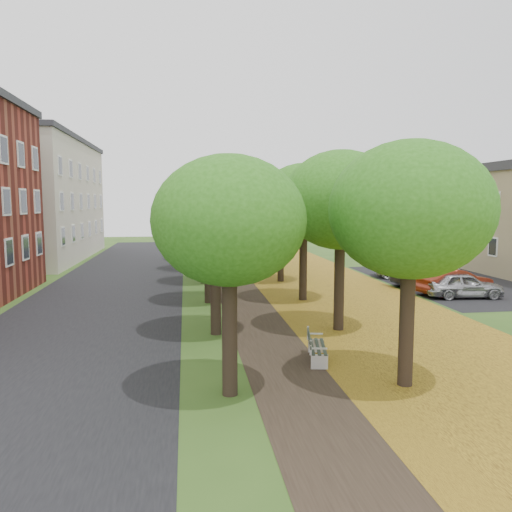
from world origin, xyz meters
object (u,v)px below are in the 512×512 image
object	(u,v)px
car_grey	(429,274)
car_white	(417,266)
car_red	(454,281)
car_silver	(463,285)
bench	(316,347)

from	to	relation	value
car_grey	car_white	xyz separation A→B (m)	(0.75, 3.10, 0.07)
car_red	car_silver	bearing A→B (deg)	167.58
car_silver	car_white	bearing A→B (deg)	-1.38
bench	car_silver	bearing A→B (deg)	-37.68
bench	car_red	bearing A→B (deg)	-34.83
car_red	car_grey	xyz separation A→B (m)	(0.00, 2.79, -0.03)
bench	car_silver	world-z (taller)	car_silver
bench	car_red	distance (m)	14.28
car_red	car_grey	world-z (taller)	car_red
car_silver	car_red	size ratio (longest dim) A/B	0.92
car_grey	car_white	size ratio (longest dim) A/B	0.87
car_white	bench	bearing A→B (deg)	164.61
bench	car_white	world-z (taller)	car_white
car_grey	car_white	distance (m)	3.18
car_grey	car_white	world-z (taller)	car_white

